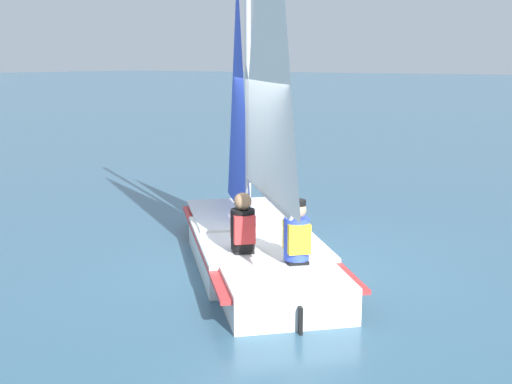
% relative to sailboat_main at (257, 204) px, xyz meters
% --- Properties ---
extents(ground_plane, '(260.00, 260.00, 0.00)m').
position_rel_sailboat_main_xyz_m(ground_plane, '(-0.03, -0.03, -0.87)').
color(ground_plane, '#38607A').
extents(sailboat_main, '(4.24, 4.25, 6.05)m').
position_rel_sailboat_main_xyz_m(sailboat_main, '(0.00, 0.00, 0.00)').
color(sailboat_main, white).
rests_on(sailboat_main, ground_plane).
extents(sailor_helm, '(0.42, 0.42, 1.16)m').
position_rel_sailboat_main_xyz_m(sailor_helm, '(0.68, 0.25, -0.25)').
color(sailor_helm, black).
rests_on(sailor_helm, ground_plane).
extents(sailor_crew, '(0.42, 0.42, 1.16)m').
position_rel_sailboat_main_xyz_m(sailor_crew, '(0.69, 1.02, -0.24)').
color(sailor_crew, black).
rests_on(sailor_crew, ground_plane).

